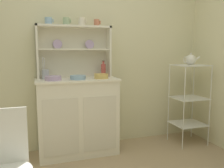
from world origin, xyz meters
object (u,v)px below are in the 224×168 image
at_px(cup_sky_0, 49,21).
at_px(utensil_jar, 45,74).
at_px(wire_chair, 4,160).
at_px(hutch_shelf_unit, 74,47).
at_px(jam_bottle, 103,70).
at_px(bowl_mixing_large, 53,78).
at_px(porcelain_teapot, 191,60).
at_px(hutch_cabinet, 78,116).
at_px(bakers_rack, 189,95).

bearing_deg(cup_sky_0, utensil_jar, -144.05).
xyz_separation_m(wire_chair, cup_sky_0, (0.40, 1.23, 1.05)).
relative_size(hutch_shelf_unit, jam_bottle, 4.33).
bearing_deg(bowl_mixing_large, jam_bottle, 14.35).
bearing_deg(porcelain_teapot, utensil_jar, 173.02).
distance_m(hutch_cabinet, hutch_shelf_unit, 0.82).
xyz_separation_m(wire_chair, bowl_mixing_large, (0.42, 1.03, 0.42)).
xyz_separation_m(cup_sky_0, utensil_jar, (-0.06, -0.04, -0.60)).
bearing_deg(porcelain_teapot, bakers_rack, 0.00).
distance_m(wire_chair, utensil_jar, 1.31).
bearing_deg(bowl_mixing_large, hutch_shelf_unit, 40.48).
bearing_deg(hutch_cabinet, bakers_rack, -5.60).
height_order(cup_sky_0, bowl_mixing_large, cup_sky_0).
relative_size(hutch_shelf_unit, bowl_mixing_large, 4.92).
xyz_separation_m(utensil_jar, porcelain_teapot, (1.81, -0.22, 0.15)).
distance_m(jam_bottle, utensil_jar, 0.70).
distance_m(hutch_shelf_unit, utensil_jar, 0.47).
bearing_deg(bakers_rack, wire_chair, -155.87).
relative_size(bakers_rack, cup_sky_0, 10.96).
bearing_deg(cup_sky_0, wire_chair, -108.16).
height_order(hutch_shelf_unit, bowl_mixing_large, hutch_shelf_unit).
distance_m(hutch_shelf_unit, bowl_mixing_large, 0.50).
distance_m(hutch_cabinet, bakers_rack, 1.48).
bearing_deg(utensil_jar, bowl_mixing_large, -63.98).
xyz_separation_m(cup_sky_0, porcelain_teapot, (1.74, -0.27, -0.45)).
bearing_deg(hutch_shelf_unit, jam_bottle, -12.18).
xyz_separation_m(wire_chair, utensil_jar, (0.34, 1.18, 0.45)).
bearing_deg(cup_sky_0, hutch_shelf_unit, 7.76).
relative_size(cup_sky_0, porcelain_teapot, 0.43).
relative_size(hutch_cabinet, utensil_jar, 3.81).
height_order(hutch_cabinet, cup_sky_0, cup_sky_0).
xyz_separation_m(hutch_shelf_unit, wire_chair, (-0.69, -1.27, -0.76)).
relative_size(hutch_cabinet, bakers_rack, 0.90).
xyz_separation_m(hutch_shelf_unit, bakers_rack, (1.46, -0.30, -0.62)).
xyz_separation_m(bakers_rack, bowl_mixing_large, (-1.73, 0.07, 0.28)).
bearing_deg(hutch_cabinet, jam_bottle, 13.91).
xyz_separation_m(bowl_mixing_large, jam_bottle, (0.62, 0.16, 0.06)).
height_order(bowl_mixing_large, jam_bottle, jam_bottle).
bearing_deg(porcelain_teapot, hutch_cabinet, 174.40).
bearing_deg(utensil_jar, bakers_rack, -6.98).
xyz_separation_m(hutch_shelf_unit, bowl_mixing_large, (-0.28, -0.23, -0.34)).
distance_m(bowl_mixing_large, porcelain_teapot, 1.74).
relative_size(hutch_cabinet, hutch_shelf_unit, 1.08).
height_order(wire_chair, cup_sky_0, cup_sky_0).
xyz_separation_m(hutch_cabinet, cup_sky_0, (-0.29, 0.12, 1.10)).
height_order(hutch_shelf_unit, wire_chair, hutch_shelf_unit).
bearing_deg(jam_bottle, bakers_rack, -11.68).
relative_size(wire_chair, jam_bottle, 4.18).
relative_size(bowl_mixing_large, utensil_jar, 0.72).
xyz_separation_m(hutch_shelf_unit, porcelain_teapot, (1.46, -0.30, -0.15)).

